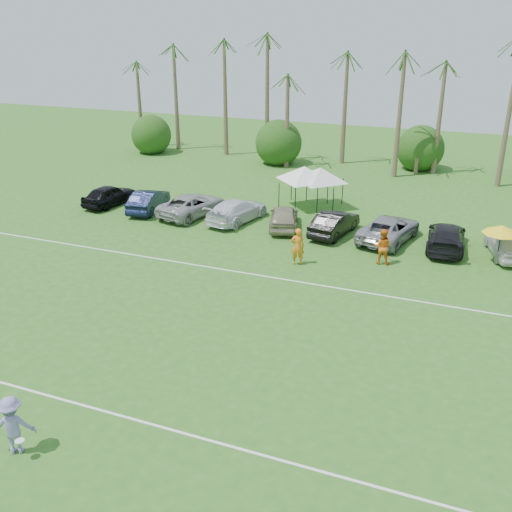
% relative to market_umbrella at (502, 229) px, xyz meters
% --- Properties ---
extents(ground, '(120.00, 120.00, 0.00)m').
position_rel_market_umbrella_xyz_m(ground, '(-12.39, -19.94, -1.96)').
color(ground, '#2F631D').
rests_on(ground, ground).
extents(field_lines, '(80.00, 12.10, 0.01)m').
position_rel_market_umbrella_xyz_m(field_lines, '(-12.39, -11.94, -1.95)').
color(field_lines, white).
rests_on(field_lines, ground).
extents(palm_tree_0, '(2.40, 2.40, 8.90)m').
position_rel_market_umbrella_xyz_m(palm_tree_0, '(-34.39, 18.06, 5.52)').
color(palm_tree_0, brown).
rests_on(palm_tree_0, ground).
extents(palm_tree_1, '(2.40, 2.40, 9.90)m').
position_rel_market_umbrella_xyz_m(palm_tree_1, '(-29.39, 18.06, 6.40)').
color(palm_tree_1, brown).
rests_on(palm_tree_1, ground).
extents(palm_tree_2, '(2.40, 2.40, 10.90)m').
position_rel_market_umbrella_xyz_m(palm_tree_2, '(-24.39, 18.06, 7.26)').
color(palm_tree_2, brown).
rests_on(palm_tree_2, ground).
extents(palm_tree_3, '(2.40, 2.40, 11.90)m').
position_rel_market_umbrella_xyz_m(palm_tree_3, '(-20.39, 18.06, 8.11)').
color(palm_tree_3, brown).
rests_on(palm_tree_3, ground).
extents(palm_tree_4, '(2.40, 2.40, 8.90)m').
position_rel_market_umbrella_xyz_m(palm_tree_4, '(-16.39, 18.06, 5.52)').
color(palm_tree_4, brown).
rests_on(palm_tree_4, ground).
extents(palm_tree_5, '(2.40, 2.40, 9.90)m').
position_rel_market_umbrella_xyz_m(palm_tree_5, '(-12.39, 18.06, 6.40)').
color(palm_tree_5, brown).
rests_on(palm_tree_5, ground).
extents(palm_tree_6, '(2.40, 2.40, 10.90)m').
position_rel_market_umbrella_xyz_m(palm_tree_6, '(-8.39, 18.06, 7.26)').
color(palm_tree_6, brown).
rests_on(palm_tree_6, ground).
extents(palm_tree_7, '(2.40, 2.40, 11.90)m').
position_rel_market_umbrella_xyz_m(palm_tree_7, '(-4.39, 18.06, 8.11)').
color(palm_tree_7, brown).
rests_on(palm_tree_7, ground).
extents(bush_tree_0, '(4.00, 4.00, 4.00)m').
position_rel_market_umbrella_xyz_m(bush_tree_0, '(-31.39, 19.06, -0.16)').
color(bush_tree_0, brown).
rests_on(bush_tree_0, ground).
extents(bush_tree_1, '(4.00, 4.00, 4.00)m').
position_rel_market_umbrella_xyz_m(bush_tree_1, '(-18.39, 19.06, -0.16)').
color(bush_tree_1, brown).
rests_on(bush_tree_1, ground).
extents(bush_tree_2, '(4.00, 4.00, 4.00)m').
position_rel_market_umbrella_xyz_m(bush_tree_2, '(-6.39, 19.06, -0.16)').
color(bush_tree_2, brown).
rests_on(bush_tree_2, ground).
extents(sideline_player_a, '(0.86, 0.73, 2.01)m').
position_rel_market_umbrella_xyz_m(sideline_player_a, '(-9.80, -3.84, -0.95)').
color(sideline_player_a, orange).
rests_on(sideline_player_a, ground).
extents(sideline_player_b, '(0.99, 0.79, 1.94)m').
position_rel_market_umbrella_xyz_m(sideline_player_b, '(-5.69, -2.12, -0.99)').
color(sideline_player_b, orange).
rests_on(sideline_player_b, ground).
extents(canopy_tent_left, '(4.13, 4.13, 3.34)m').
position_rel_market_umbrella_xyz_m(canopy_tent_left, '(-12.46, 5.85, 0.91)').
color(canopy_tent_left, black).
rests_on(canopy_tent_left, ground).
extents(canopy_tent_right, '(4.03, 4.03, 3.27)m').
position_rel_market_umbrella_xyz_m(canopy_tent_right, '(-11.44, 6.16, 0.84)').
color(canopy_tent_right, black).
rests_on(canopy_tent_right, ground).
extents(market_umbrella, '(1.96, 1.96, 2.18)m').
position_rel_market_umbrella_xyz_m(market_umbrella, '(0.00, 0.00, 0.00)').
color(market_umbrella, black).
rests_on(market_umbrella, ground).
extents(frisbee_player, '(1.42, 1.21, 1.91)m').
position_rel_market_umbrella_xyz_m(frisbee_player, '(-13.24, -20.48, -1.00)').
color(frisbee_player, '#807DB2').
rests_on(frisbee_player, ground).
extents(parked_car_0, '(2.29, 4.43, 1.44)m').
position_rel_market_umbrella_xyz_m(parked_car_0, '(-25.16, 1.31, -1.23)').
color(parked_car_0, black).
rests_on(parked_car_0, ground).
extents(parked_car_1, '(2.24, 4.58, 1.44)m').
position_rel_market_umbrella_xyz_m(parked_car_1, '(-21.95, 1.20, -1.23)').
color(parked_car_1, '#0F1634').
rests_on(parked_car_1, ground).
extents(parked_car_2, '(3.45, 5.58, 1.44)m').
position_rel_market_umbrella_xyz_m(parked_car_2, '(-18.74, 1.40, -1.23)').
color(parked_car_2, '#A6A6A6').
rests_on(parked_car_2, ground).
extents(parked_car_3, '(3.00, 5.28, 1.44)m').
position_rel_market_umbrella_xyz_m(parked_car_3, '(-15.54, 1.44, -1.23)').
color(parked_car_3, white).
rests_on(parked_car_3, ground).
extents(parked_car_4, '(2.86, 4.55, 1.44)m').
position_rel_market_umbrella_xyz_m(parked_car_4, '(-12.33, 1.30, -1.23)').
color(parked_car_4, tan).
rests_on(parked_car_4, ground).
extents(parked_car_5, '(2.29, 4.58, 1.44)m').
position_rel_market_umbrella_xyz_m(parked_car_5, '(-9.12, 1.28, -1.23)').
color(parked_car_5, black).
rests_on(parked_car_5, ground).
extents(parked_car_6, '(3.39, 5.57, 1.44)m').
position_rel_market_umbrella_xyz_m(parked_car_6, '(-5.92, 1.48, -1.23)').
color(parked_car_6, gray).
rests_on(parked_car_6, ground).
extents(parked_car_7, '(2.23, 5.06, 1.44)m').
position_rel_market_umbrella_xyz_m(parked_car_7, '(-2.71, 1.38, -1.23)').
color(parked_car_7, black).
rests_on(parked_car_7, ground).
extents(parked_car_8, '(2.61, 4.51, 1.44)m').
position_rel_market_umbrella_xyz_m(parked_car_8, '(0.50, 1.39, -1.23)').
color(parked_car_8, white).
rests_on(parked_car_8, ground).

